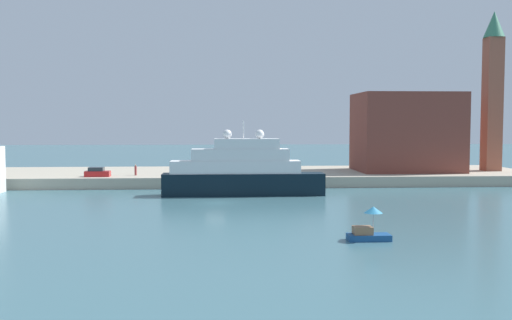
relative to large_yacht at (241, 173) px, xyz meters
name	(u,v)px	position (x,y,z in m)	size (l,w,h in m)	color
ground	(216,203)	(-3.60, -7.82, -3.24)	(400.00, 400.00, 0.00)	#3D6670
quay_dock	(217,176)	(-3.60, 20.12, -2.37)	(110.00, 23.88, 1.73)	#ADA38E
large_yacht	(241,173)	(0.00, 0.00, 0.00)	(22.85, 3.61, 10.54)	black
small_motorboat	(368,229)	(9.94, -32.17, -2.25)	(3.72, 1.62, 2.98)	navy
harbor_building	(406,132)	(29.92, 18.97, 5.37)	(17.50, 12.94, 13.75)	brown
bell_tower	(493,85)	(45.23, 18.64, 13.75)	(3.66, 3.66, 28.13)	#93513D
parked_car	(97,173)	(-22.51, 11.24, -0.85)	(3.89, 1.80, 1.50)	#B21E1E
person_figure	(136,170)	(-16.75, 13.07, -0.69)	(0.36, 0.36, 1.75)	maroon
mooring_bollard	(230,174)	(-1.46, 9.18, -1.06)	(0.53, 0.53, 0.89)	black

